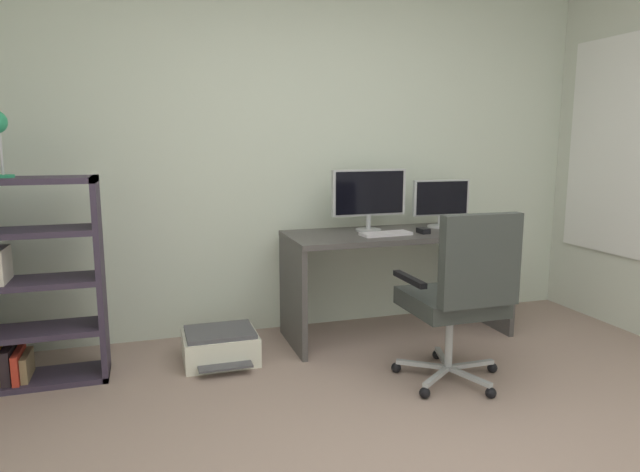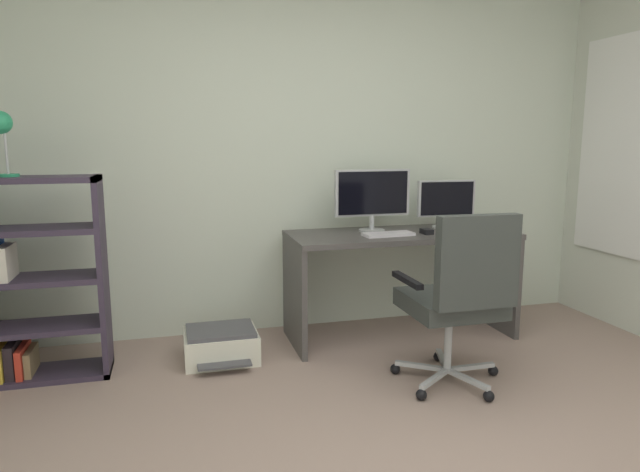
% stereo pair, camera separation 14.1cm
% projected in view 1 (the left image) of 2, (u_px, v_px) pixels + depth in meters
% --- Properties ---
extents(wall_back, '(4.54, 0.10, 2.78)m').
position_uv_depth(wall_back, '(291.00, 136.00, 3.98)').
color(wall_back, silver).
rests_on(wall_back, ground).
extents(desk, '(1.54, 0.62, 0.74)m').
position_uv_depth(desk, '(397.00, 259.00, 3.88)').
color(desk, '#494644').
rests_on(desk, ground).
extents(monitor_main, '(0.54, 0.18, 0.43)m').
position_uv_depth(monitor_main, '(369.00, 195.00, 3.85)').
color(monitor_main, '#B2B5B7').
rests_on(monitor_main, desk).
extents(monitor_secondary, '(0.43, 0.18, 0.34)m').
position_uv_depth(monitor_secondary, '(441.00, 200.00, 4.03)').
color(monitor_secondary, '#B2B5B7').
rests_on(monitor_secondary, desk).
extents(keyboard, '(0.35, 0.16, 0.02)m').
position_uv_depth(keyboard, '(386.00, 234.00, 3.71)').
color(keyboard, silver).
rests_on(keyboard, desk).
extents(computer_mouse, '(0.06, 0.10, 0.03)m').
position_uv_depth(computer_mouse, '(423.00, 231.00, 3.79)').
color(computer_mouse, black).
rests_on(computer_mouse, desk).
extents(office_chair, '(0.61, 0.63, 0.99)m').
position_uv_depth(office_chair, '(460.00, 292.00, 3.04)').
color(office_chair, '#B7BABC').
rests_on(office_chair, ground).
extents(bookshelf, '(0.86, 0.30, 1.16)m').
position_uv_depth(bookshelf, '(1.00, 291.00, 3.06)').
color(bookshelf, '#362C3E').
rests_on(bookshelf, ground).
extents(printer, '(0.45, 0.45, 0.20)m').
position_uv_depth(printer, '(220.00, 346.00, 3.47)').
color(printer, silver).
rests_on(printer, ground).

